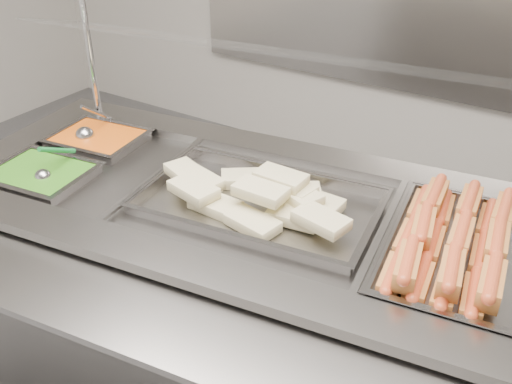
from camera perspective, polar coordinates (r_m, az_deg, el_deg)
The scene contains 11 objects.
steam_counter at distance 2.09m, azimuth -1.34°, elevation -11.50°, with size 2.09×1.14×0.95m.
tray_rail at distance 1.47m, azimuth -11.02°, elevation -12.02°, with size 1.92×0.64×0.05m.
sneeze_guard at distance 1.83m, azimuth 1.57°, elevation 13.52°, with size 1.77×0.55×0.46m.
pan_hotdogs at distance 1.69m, azimuth 19.16°, elevation -6.42°, with size 0.44×0.62×0.11m.
pan_wraps at distance 1.79m, azimuth 0.31°, elevation -1.49°, with size 0.77×0.52×0.07m.
pan_beans at distance 2.27m, azimuth -15.40°, elevation 4.38°, with size 0.35×0.29×0.11m.
pan_peas at distance 2.08m, azimuth -20.56°, elevation 0.84°, with size 0.35×0.29×0.11m.
hotdogs_in_buns at distance 1.66m, azimuth 18.87°, elevation -4.77°, with size 0.35×0.57×0.12m.
tortilla_wraps at distance 1.78m, azimuth 0.82°, elevation -0.22°, with size 0.67×0.36×0.10m.
ladle at distance 2.27m, azimuth -16.65°, elevation 5.53°, with size 0.07×0.20×0.16m.
serving_spoon at distance 2.03m, azimuth -20.27°, elevation 1.86°, with size 0.06×0.19×0.14m.
Camera 1 is at (1.01, -0.88, 1.88)m, focal length 40.00 mm.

